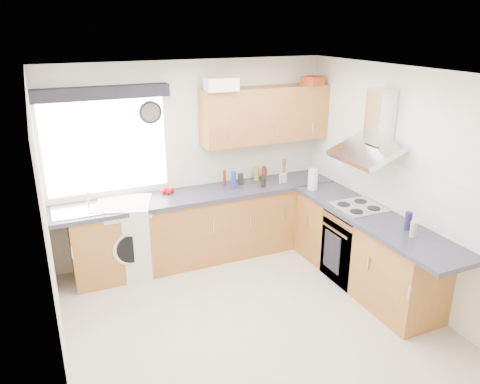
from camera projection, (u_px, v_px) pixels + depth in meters
name	position (u px, v px, depth m)	size (l,w,h in m)	color
ground_plane	(251.00, 320.00, 4.86)	(3.60, 3.60, 0.00)	beige
ceiling	(253.00, 74.00, 4.01)	(3.60, 3.60, 0.02)	white
wall_back	(192.00, 161.00, 5.98)	(3.60, 0.02, 2.50)	silver
wall_front	(376.00, 309.00, 2.89)	(3.60, 0.02, 2.50)	silver
wall_left	(49.00, 243.00, 3.75)	(0.02, 3.60, 2.50)	silver
wall_right	(401.00, 184.00, 5.12)	(0.02, 3.60, 2.50)	silver
window	(106.00, 146.00, 5.47)	(1.40, 0.02, 1.10)	silver
window_blind	(102.00, 93.00, 5.18)	(1.50, 0.18, 0.14)	black
splashback	(381.00, 182.00, 5.40)	(0.01, 3.00, 0.54)	white
base_cab_back	(194.00, 229.00, 5.97)	(3.00, 0.58, 0.86)	brown
base_cab_corner	(303.00, 210.00, 6.57)	(0.60, 0.60, 0.86)	brown
base_cab_right	(364.00, 250.00, 5.42)	(0.58, 2.10, 0.86)	brown
worktop_back	(201.00, 195.00, 5.85)	(3.60, 0.62, 0.05)	#2B2A36
worktop_right	(375.00, 219.00, 5.13)	(0.62, 2.42, 0.05)	#2B2A36
sink	(90.00, 206.00, 5.32)	(0.84, 0.46, 0.10)	silver
oven	(355.00, 245.00, 5.54)	(0.56, 0.58, 0.85)	black
hob_plate	(359.00, 207.00, 5.38)	(0.52, 0.52, 0.01)	silver
extractor_hood	(373.00, 133.00, 5.12)	(0.52, 0.78, 0.66)	silver
upper_cabinets	(265.00, 115.00, 6.00)	(1.70, 0.35, 0.70)	brown
washing_machine	(126.00, 238.00, 5.64)	(0.63, 0.61, 0.92)	silver
wall_clock	(151.00, 113.00, 5.55)	(0.28, 0.28, 0.04)	black
casserole	(221.00, 84.00, 5.52)	(0.37, 0.27, 0.16)	silver
storage_box	(313.00, 81.00, 6.01)	(0.25, 0.21, 0.11)	#A03C16
utensil_pot	(284.00, 177.00, 6.21)	(0.09, 0.09, 0.13)	#A1958C
kitchen_roll	(313.00, 179.00, 5.92)	(0.12, 0.12, 0.27)	silver
tomato_cluster	(168.00, 191.00, 5.81)	(0.14, 0.14, 0.06)	#BF0307
jar_0	(233.00, 180.00, 5.94)	(0.07, 0.07, 0.23)	navy
jar_1	(256.00, 173.00, 6.29)	(0.07, 0.07, 0.18)	olive
jar_2	(280.00, 179.00, 6.16)	(0.04, 0.04, 0.12)	#B2A798
jar_3	(224.00, 178.00, 6.06)	(0.04, 0.04, 0.21)	maroon
jar_4	(263.00, 181.00, 6.03)	(0.06, 0.06, 0.15)	black
jar_5	(241.00, 179.00, 6.14)	(0.08, 0.08, 0.14)	black
jar_6	(264.00, 174.00, 6.22)	(0.05, 0.05, 0.21)	maroon
jar_7	(264.00, 173.00, 6.36)	(0.07, 0.07, 0.14)	brown
bottle_0	(413.00, 229.00, 4.62)	(0.07, 0.07, 0.16)	#A39C8B
bottle_1	(408.00, 221.00, 4.77)	(0.07, 0.07, 0.19)	#1D174E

